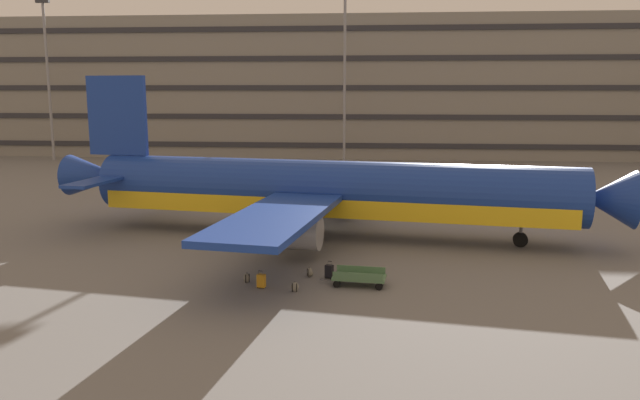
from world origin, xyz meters
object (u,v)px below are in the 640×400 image
object	(u,v)px
airliner	(324,191)
backpack_laid_flat	(310,272)
backpack_silver	(295,287)
baggage_cart	(359,277)
backpack_navy	(246,278)
suitcase_upright	(261,281)
suitcase_large	(329,271)

from	to	relation	value
airliner	backpack_laid_flat	world-z (taller)	airliner
backpack_silver	baggage_cart	world-z (taller)	baggage_cart
backpack_laid_flat	backpack_navy	world-z (taller)	backpack_navy
backpack_silver	suitcase_upright	bearing A→B (deg)	166.28
suitcase_large	backpack_navy	bearing A→B (deg)	-165.14
airliner	backpack_laid_flat	distance (m)	9.69
backpack_laid_flat	backpack_silver	bearing A→B (deg)	-100.96
backpack_navy	baggage_cart	world-z (taller)	baggage_cart
suitcase_upright	baggage_cart	distance (m)	4.84
backpack_silver	baggage_cart	xyz separation A→B (m)	(3.06, 1.24, 0.19)
suitcase_large	backpack_silver	bearing A→B (deg)	-123.09
backpack_silver	baggage_cart	bearing A→B (deg)	21.99
backpack_silver	backpack_laid_flat	bearing A→B (deg)	79.04
suitcase_upright	backpack_laid_flat	distance (m)	3.01
backpack_silver	baggage_cart	size ratio (longest dim) A/B	0.16
backpack_laid_flat	baggage_cart	world-z (taller)	baggage_cart
backpack_laid_flat	backpack_silver	xyz separation A→B (m)	(-0.48, -2.47, 0.00)
backpack_laid_flat	baggage_cart	distance (m)	2.87
backpack_laid_flat	baggage_cart	bearing A→B (deg)	-25.63
baggage_cart	airliner	bearing A→B (deg)	103.97
baggage_cart	backpack_navy	bearing A→B (deg)	-179.62
airliner	baggage_cart	size ratio (longest dim) A/B	11.26
suitcase_large	backpack_navy	xyz separation A→B (m)	(-4.10, -1.09, -0.14)
backpack_navy	backpack_silver	size ratio (longest dim) A/B	1.02
airliner	baggage_cart	bearing A→B (deg)	-76.03
airliner	backpack_navy	xyz separation A→B (m)	(-3.05, -10.56, -2.78)
airliner	backpack_navy	bearing A→B (deg)	-106.11
suitcase_large	baggage_cart	size ratio (longest dim) A/B	0.27
suitcase_large	airliner	bearing A→B (deg)	96.30
backpack_laid_flat	baggage_cart	xyz separation A→B (m)	(2.58, -1.24, 0.19)
backpack_laid_flat	backpack_navy	xyz separation A→B (m)	(-3.09, -1.28, 0.01)
airliner	backpack_silver	bearing A→B (deg)	-92.16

